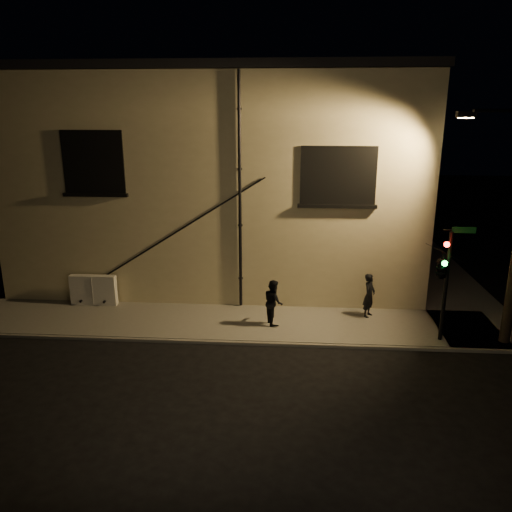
# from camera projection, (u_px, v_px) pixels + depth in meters

# --- Properties ---
(ground) EXTENTS (90.00, 90.00, 0.00)m
(ground) POSITION_uv_depth(u_px,v_px,m) (288.00, 345.00, 15.78)
(ground) COLOR black
(sidewalk) EXTENTS (21.00, 16.00, 0.12)m
(sidewalk) POSITION_uv_depth(u_px,v_px,m) (320.00, 295.00, 19.88)
(sidewalk) COLOR #67655D
(sidewalk) RESTS_ON ground
(building) EXTENTS (16.20, 12.23, 8.80)m
(building) POSITION_uv_depth(u_px,v_px,m) (228.00, 172.00, 23.37)
(building) COLOR #C9BC90
(building) RESTS_ON ground
(utility_cabinet) EXTENTS (1.73, 0.29, 1.14)m
(utility_cabinet) POSITION_uv_depth(u_px,v_px,m) (94.00, 290.00, 18.67)
(utility_cabinet) COLOR silver
(utility_cabinet) RESTS_ON sidewalk
(pedestrian_a) EXTENTS (0.61, 0.68, 1.57)m
(pedestrian_a) POSITION_uv_depth(u_px,v_px,m) (369.00, 295.00, 17.52)
(pedestrian_a) COLOR black
(pedestrian_a) RESTS_ON sidewalk
(pedestrian_b) EXTENTS (0.80, 0.91, 1.56)m
(pedestrian_b) POSITION_uv_depth(u_px,v_px,m) (273.00, 302.00, 16.91)
(pedestrian_b) COLOR black
(pedestrian_b) RESTS_ON sidewalk
(traffic_signal) EXTENTS (1.40, 2.17, 3.68)m
(traffic_signal) POSITION_uv_depth(u_px,v_px,m) (442.00, 266.00, 15.13)
(traffic_signal) COLOR black
(traffic_signal) RESTS_ON sidewalk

